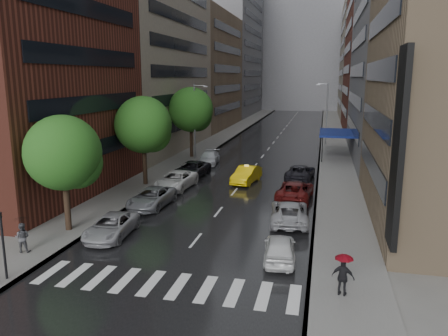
% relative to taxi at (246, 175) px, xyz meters
% --- Properties ---
extents(ground, '(220.00, 220.00, 0.00)m').
position_rel_taxi_xyz_m(ground, '(-0.45, -19.58, -0.80)').
color(ground, gray).
rests_on(ground, ground).
extents(road, '(14.00, 140.00, 0.01)m').
position_rel_taxi_xyz_m(road, '(-0.45, 30.42, -0.79)').
color(road, black).
rests_on(road, ground).
extents(sidewalk_left, '(4.00, 140.00, 0.15)m').
position_rel_taxi_xyz_m(sidewalk_left, '(-9.45, 30.42, -0.72)').
color(sidewalk_left, gray).
rests_on(sidewalk_left, ground).
extents(sidewalk_right, '(4.00, 140.00, 0.15)m').
position_rel_taxi_xyz_m(sidewalk_right, '(8.55, 30.42, -0.72)').
color(sidewalk_right, gray).
rests_on(sidewalk_right, ground).
extents(crosswalk, '(13.15, 2.80, 0.01)m').
position_rel_taxi_xyz_m(crosswalk, '(-0.25, -21.58, -0.79)').
color(crosswalk, silver).
rests_on(crosswalk, ground).
extents(buildings_left, '(8.00, 108.00, 38.00)m').
position_rel_taxi_xyz_m(buildings_left, '(-15.45, 39.21, 15.19)').
color(buildings_left, maroon).
rests_on(buildings_left, ground).
extents(buildings_right, '(8.05, 109.10, 36.00)m').
position_rel_taxi_xyz_m(buildings_right, '(14.55, 37.12, 14.23)').
color(buildings_right, '#937A5B').
rests_on(buildings_right, ground).
extents(building_far, '(40.00, 14.00, 32.00)m').
position_rel_taxi_xyz_m(building_far, '(-0.45, 98.42, 15.20)').
color(building_far, slate).
rests_on(building_far, ground).
extents(tree_near, '(4.82, 4.82, 7.68)m').
position_rel_taxi_xyz_m(tree_near, '(-9.05, -15.90, 4.46)').
color(tree_near, '#382619').
rests_on(tree_near, ground).
extents(tree_mid, '(5.21, 5.21, 8.30)m').
position_rel_taxi_xyz_m(tree_mid, '(-9.05, -3.13, 4.88)').
color(tree_mid, '#382619').
rests_on(tree_mid, ground).
extents(tree_far, '(5.51, 5.51, 8.78)m').
position_rel_taxi_xyz_m(tree_far, '(-9.05, 11.53, 5.21)').
color(tree_far, '#382619').
rests_on(tree_far, ground).
extents(taxi, '(2.42, 5.05, 1.60)m').
position_rel_taxi_xyz_m(taxi, '(0.00, 0.00, 0.00)').
color(taxi, yellow).
rests_on(taxi, ground).
extents(parked_cars_left, '(3.04, 29.36, 1.56)m').
position_rel_taxi_xyz_m(parked_cars_left, '(-5.85, -3.93, -0.05)').
color(parked_cars_left, '#A09FA4').
rests_on(parked_cars_left, ground).
extents(parked_cars_right, '(3.03, 24.93, 1.60)m').
position_rel_taxi_xyz_m(parked_cars_right, '(4.95, -6.38, -0.03)').
color(parked_cars_right, silver).
rests_on(parked_cars_right, ground).
extents(ped_black_umbrella, '(0.99, 0.98, 2.09)m').
position_rel_taxi_xyz_m(ped_black_umbrella, '(-9.48, -19.84, 0.58)').
color(ped_black_umbrella, '#49494E').
rests_on(ped_black_umbrella, sidewalk_left).
extents(ped_red_umbrella, '(1.11, 0.82, 2.01)m').
position_rel_taxi_xyz_m(ped_red_umbrella, '(8.19, -20.98, 0.53)').
color(ped_red_umbrella, black).
rests_on(ped_red_umbrella, sidewalk_right).
extents(traffic_light, '(0.18, 0.15, 3.45)m').
position_rel_taxi_xyz_m(traffic_light, '(-8.05, -22.98, 1.43)').
color(traffic_light, black).
rests_on(traffic_light, sidewalk_left).
extents(street_lamp_left, '(1.74, 0.22, 9.00)m').
position_rel_taxi_xyz_m(street_lamp_left, '(-8.17, 10.42, 4.09)').
color(street_lamp_left, gray).
rests_on(street_lamp_left, sidewalk_left).
extents(street_lamp_right, '(1.74, 0.22, 9.00)m').
position_rel_taxi_xyz_m(street_lamp_right, '(7.27, 25.42, 4.09)').
color(street_lamp_right, gray).
rests_on(street_lamp_right, sidewalk_right).
extents(awning, '(4.00, 8.00, 3.12)m').
position_rel_taxi_xyz_m(awning, '(8.53, 15.42, 2.34)').
color(awning, navy).
rests_on(awning, sidewalk_right).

